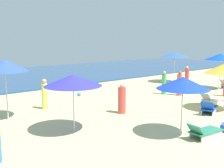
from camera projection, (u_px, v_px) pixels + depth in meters
ocean at (24, 76)px, 26.66m from camera, size 60.00×15.22×0.12m
umbrella_0 at (5, 66)px, 12.22m from camera, size 2.08×2.08×2.78m
lounge_chair_3_0 at (212, 100)px, 15.54m from camera, size 1.55×0.87×0.69m
lounge_chair_3_1 at (209, 108)px, 13.63m from camera, size 1.61×1.07×0.74m
umbrella_4 at (221, 57)px, 19.84m from camera, size 2.29×2.29×2.63m
umbrella_5 at (73, 80)px, 10.68m from camera, size 2.30×2.30×2.32m
umbrella_7 at (183, 83)px, 10.27m from camera, size 2.01×2.01×2.29m
lounge_chair_7_0 at (204, 132)px, 10.25m from camera, size 1.51×0.74×0.62m
umbrella_9 at (175, 55)px, 22.88m from camera, size 2.35×2.35×2.55m
beachgoer_2 at (45, 95)px, 14.39m from camera, size 0.42×0.42×1.62m
beachgoer_4 at (179, 84)px, 17.84m from camera, size 0.47×0.47×1.63m
beachgoer_5 at (122, 100)px, 13.57m from camera, size 0.40×0.40×1.53m
beachgoer_6 at (187, 77)px, 21.30m from camera, size 0.36×0.36×1.59m
beachgoer_7 at (164, 83)px, 18.23m from camera, size 0.39×0.39×1.57m
beach_ball_2 at (79, 94)px, 17.73m from camera, size 0.25×0.25×0.25m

